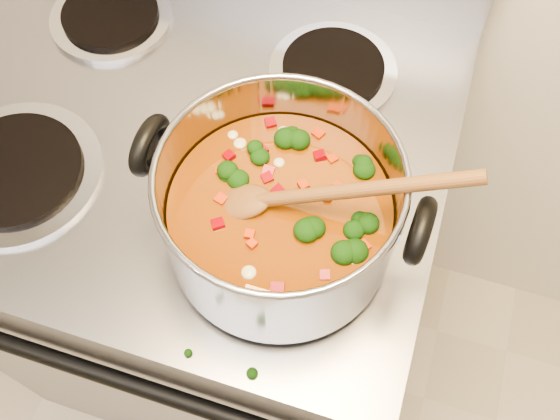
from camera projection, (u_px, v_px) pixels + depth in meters
The scene contains 4 objects.
electric_range at pixel (213, 252), 1.29m from camera, with size 0.77×0.69×1.08m.
stockpot at pixel (280, 212), 0.72m from camera, with size 0.33×0.28×0.17m.
wooden_spoon at pixel (297, 196), 0.69m from camera, with size 0.29×0.09×0.13m.
cooktop_crumbs at pixel (324, 226), 0.81m from camera, with size 0.21×0.37×0.01m.
Camera 1 is at (0.31, 0.69, 1.64)m, focal length 40.00 mm.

